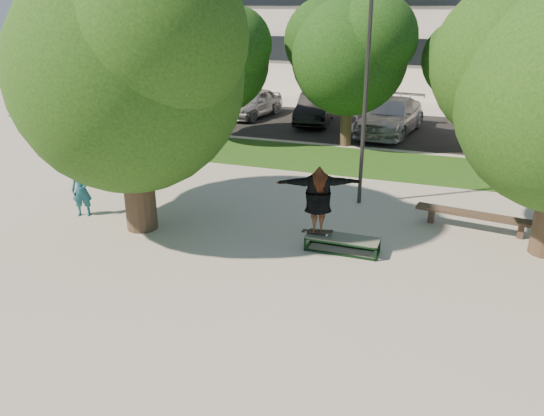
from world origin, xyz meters
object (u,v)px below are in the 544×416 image
at_px(grind_box, 342,244).
at_px(car_grey, 383,114).
at_px(car_dark, 315,108).
at_px(car_silver_b, 391,116).
at_px(tree_left, 126,62).
at_px(lamppost, 365,101).
at_px(bystander, 82,190).
at_px(bench, 476,216).
at_px(car_silver_a, 253,103).

height_order(grind_box, car_grey, car_grey).
bearing_deg(car_dark, grind_box, -79.16).
bearing_deg(car_silver_b, tree_left, -101.24).
relative_size(grind_box, car_grey, 0.35).
relative_size(lamppost, bystander, 3.96).
relative_size(bystander, car_grey, 0.30).
height_order(bench, car_silver_b, car_silver_b).
height_order(bystander, car_silver_b, car_silver_b).
relative_size(tree_left, car_dark, 1.55).
relative_size(tree_left, lamppost, 1.16).
xyz_separation_m(lamppost, car_grey, (-1.03, 10.98, -2.44)).
height_order(lamppost, bystander, lamppost).
bearing_deg(car_silver_b, car_dark, 173.09).
height_order(tree_left, lamppost, tree_left).
bearing_deg(tree_left, car_grey, 74.02).
distance_m(bench, car_silver_b, 11.73).
bearing_deg(tree_left, car_silver_a, 100.51).
bearing_deg(car_dark, tree_left, -100.27).
relative_size(bystander, car_dark, 0.34).
distance_m(tree_left, grind_box, 7.01).
xyz_separation_m(bystander, car_silver_a, (-0.83, 15.26, -0.01)).
bearing_deg(car_silver_b, car_grey, 126.41).
bearing_deg(bench, car_silver_a, 140.54).
height_order(tree_left, car_grey, tree_left).
xyz_separation_m(tree_left, bystander, (-2.02, 0.14, -3.65)).
relative_size(grind_box, car_dark, 0.39).
height_order(car_silver_a, car_grey, car_silver_a).
height_order(tree_left, car_silver_a, tree_left).
distance_m(bench, car_silver_a, 17.04).
xyz_separation_m(lamppost, bystander, (-7.32, -3.76, -2.38)).
bearing_deg(car_grey, tree_left, -115.39).
height_order(tree_left, bystander, tree_left).
xyz_separation_m(bystander, car_grey, (6.29, 14.74, -0.06)).
bearing_deg(tree_left, bench, 18.23).
bearing_deg(tree_left, bystander, 175.93).
bearing_deg(bench, bystander, -157.75).
bearing_deg(bystander, car_silver_b, 40.57).
relative_size(car_silver_a, car_grey, 0.87).
bearing_deg(car_dark, car_grey, -8.60).
distance_m(car_silver_a, car_grey, 7.14).
distance_m(grind_box, bench, 3.99).
height_order(lamppost, car_silver_a, lamppost).
xyz_separation_m(bench, car_grey, (-4.39, 12.04, 0.31)).
xyz_separation_m(grind_box, car_silver_b, (-0.78, 13.60, 0.62)).
relative_size(lamppost, grind_box, 3.39).
distance_m(tree_left, car_silver_a, 16.09).
xyz_separation_m(car_grey, car_silver_b, (0.53, -0.97, 0.09)).
distance_m(lamppost, grind_box, 4.66).
distance_m(lamppost, bench, 4.47).
height_order(tree_left, bench, tree_left).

